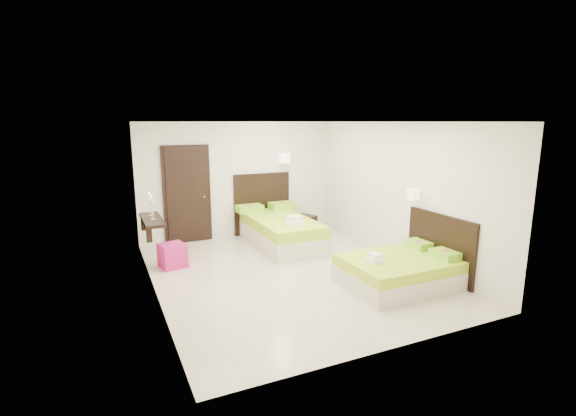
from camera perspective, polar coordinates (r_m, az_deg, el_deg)
name	(u,v)px	position (r m, az deg, el deg)	size (l,w,h in m)	color
floor	(290,273)	(7.39, 0.27, -8.88)	(5.50, 5.50, 0.00)	beige
bed_single	(279,228)	(8.98, -1.20, -2.81)	(1.37, 2.28, 1.88)	beige
bed_double	(402,269)	(7.08, 15.37, -8.00)	(1.75, 1.49, 1.45)	beige
nightstand	(303,225)	(9.74, 2.06, -2.39)	(0.51, 0.45, 0.45)	black
ottoman	(173,255)	(7.91, -15.51, -6.27)	(0.43, 0.43, 0.43)	#A61660
door	(187,195)	(9.26, -13.62, 1.76)	(1.02, 0.15, 2.14)	black
console_shelf	(152,220)	(8.11, -18.16, -1.57)	(0.35, 1.20, 0.78)	black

